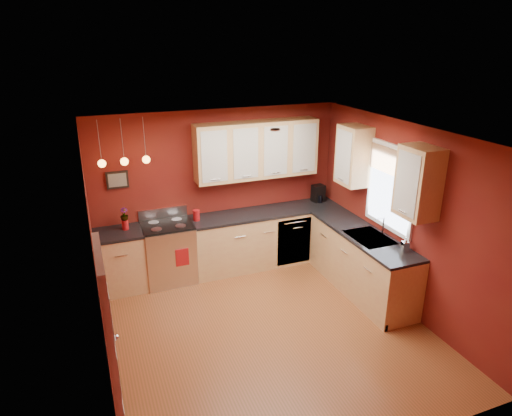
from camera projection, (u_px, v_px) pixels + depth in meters
name	position (u px, v px, depth m)	size (l,w,h in m)	color
floor	(268.00, 330.00, 6.02)	(4.20, 4.20, 0.00)	brown
ceiling	(270.00, 135.00, 5.10)	(4.00, 4.20, 0.02)	#F0E1D0
wall_back	(218.00, 190.00, 7.39)	(4.00, 0.02, 2.60)	maroon
wall_front	(368.00, 341.00, 3.73)	(4.00, 0.02, 2.60)	maroon
wall_left	(96.00, 269.00, 4.88)	(0.02, 4.20, 2.60)	maroon
wall_right	(403.00, 218.00, 6.24)	(0.02, 4.20, 2.60)	maroon
base_cabinets_back_left	(121.00, 262.00, 6.86)	(0.70, 0.60, 0.90)	tan
base_cabinets_back_right	(267.00, 238.00, 7.67)	(2.54, 0.60, 0.90)	tan
base_cabinets_right	(361.00, 263.00, 6.83)	(0.60, 2.10, 0.90)	tan
counter_back_left	(118.00, 233.00, 6.70)	(0.70, 0.62, 0.04)	black
counter_back_right	(267.00, 212.00, 7.51)	(2.54, 0.62, 0.04)	black
counter_right	(364.00, 234.00, 6.66)	(0.62, 2.10, 0.04)	black
gas_range	(169.00, 252.00, 7.10)	(0.76, 0.64, 1.11)	silver
dishwasher_front	(294.00, 241.00, 7.55)	(0.60, 0.02, 0.80)	silver
sink	(370.00, 239.00, 6.53)	(0.50, 0.70, 0.33)	gray
window	(391.00, 185.00, 6.35)	(0.06, 1.02, 1.22)	white
door_left_wall	(112.00, 358.00, 3.94)	(0.12, 0.82, 2.05)	white
upper_cabinets_back	(257.00, 150.00, 7.21)	(2.00, 0.35, 0.90)	tan
upper_cabinets_right	(383.00, 168.00, 6.23)	(0.35, 1.95, 0.90)	tan
wall_picture	(117.00, 180.00, 6.72)	(0.32, 0.03, 0.26)	black
pendant_lights	(124.00, 161.00, 6.34)	(0.71, 0.11, 0.66)	gray
red_canister	(196.00, 215.00, 7.09)	(0.11, 0.11, 0.17)	#A11115
red_vase	(125.00, 225.00, 6.76)	(0.09, 0.09, 0.15)	#A11115
flowers	(124.00, 215.00, 6.70)	(0.11, 0.11, 0.21)	#A11115
coffee_maker	(318.00, 194.00, 7.89)	(0.22, 0.22, 0.29)	black
soap_pump	(405.00, 244.00, 6.07)	(0.09, 0.09, 0.20)	white
dish_towel	(182.00, 257.00, 6.85)	(0.20, 0.01, 0.27)	#A11115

